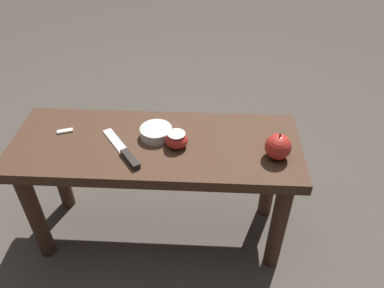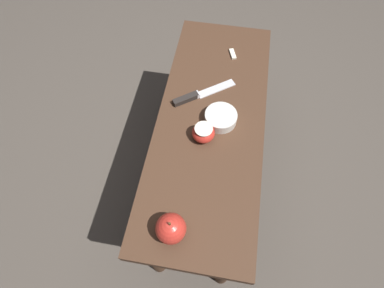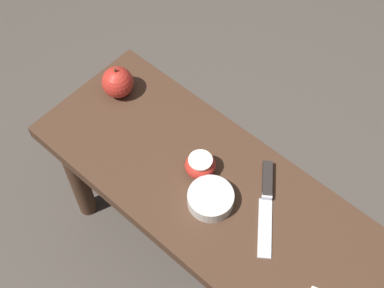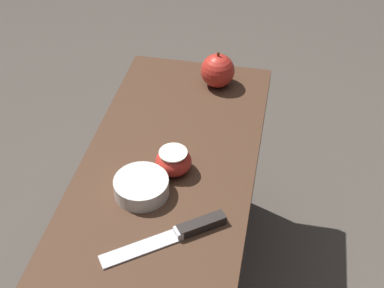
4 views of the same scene
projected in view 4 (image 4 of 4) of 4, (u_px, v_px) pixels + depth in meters
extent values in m
cube|color=#472D1E|center=(158.00, 202.00, 1.12)|extent=(1.02, 0.38, 0.04)
cylinder|color=#472D1E|center=(241.00, 153.00, 1.59)|extent=(0.06, 0.06, 0.45)
cylinder|color=#472D1E|center=(155.00, 142.00, 1.63)|extent=(0.06, 0.06, 0.45)
cube|color=silver|center=(141.00, 249.00, 1.00)|extent=(0.12, 0.14, 0.00)
cube|color=silver|center=(178.00, 233.00, 1.02)|extent=(0.03, 0.02, 0.02)
cube|color=#282321|center=(201.00, 225.00, 1.03)|extent=(0.08, 0.09, 0.02)
sphere|color=red|center=(218.00, 71.00, 1.37)|extent=(0.09, 0.09, 0.09)
cylinder|color=#4C3319|center=(218.00, 55.00, 1.34)|extent=(0.01, 0.01, 0.02)
ellipsoid|color=red|center=(173.00, 161.00, 1.14)|extent=(0.08, 0.08, 0.05)
cylinder|color=white|center=(173.00, 153.00, 1.12)|extent=(0.06, 0.06, 0.00)
cylinder|color=silver|center=(141.00, 187.00, 1.10)|extent=(0.11, 0.11, 0.04)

